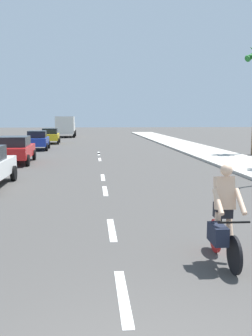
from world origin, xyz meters
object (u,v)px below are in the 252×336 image
(parked_car_blue, at_px, (38,140))
(delivery_truck, at_px, (66,126))
(parked_car_red, at_px, (14,149))
(cyclist, at_px, (223,219))
(parked_car_yellow, at_px, (50,135))

(parked_car_blue, xyz_separation_m, delivery_truck, (0.82, 20.56, 0.67))
(parked_car_red, bearing_deg, parked_car_blue, 87.76)
(cyclist, height_order, parked_car_blue, cyclist)
(parked_car_blue, bearing_deg, delivery_truck, 85.17)
(cyclist, bearing_deg, parked_car_yellow, -77.31)
(parked_car_blue, bearing_deg, parked_car_red, -92.67)
(delivery_truck, bearing_deg, parked_car_red, -92.46)
(parked_car_yellow, bearing_deg, cyclist, -80.57)
(parked_car_red, height_order, delivery_truck, delivery_truck)
(parked_car_red, relative_size, parked_car_yellow, 1.13)
(parked_car_blue, distance_m, delivery_truck, 20.59)
(parked_car_red, distance_m, delivery_truck, 29.76)
(parked_car_red, xyz_separation_m, delivery_truck, (0.85, 29.74, 0.66))
(cyclist, height_order, delivery_truck, delivery_truck)
(cyclist, distance_m, parked_car_yellow, 33.06)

